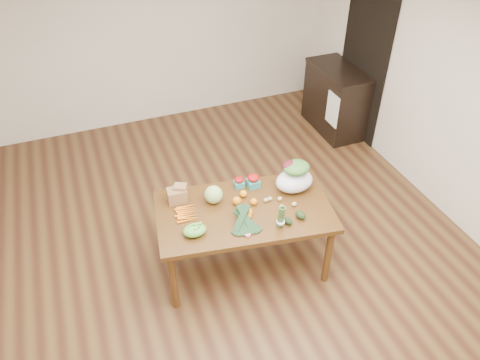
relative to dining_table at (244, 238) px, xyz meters
name	(u,v)px	position (x,y,z in m)	size (l,w,h in m)	color
floor	(233,246)	(-0.02, 0.26, -0.38)	(6.00, 6.00, 0.00)	brown
room_walls	(232,142)	(-0.02, 0.26, 0.97)	(5.02, 6.02, 2.70)	silver
dining_table	(244,238)	(0.00, 0.00, 0.00)	(1.65, 0.92, 0.75)	#4B2F11
doorway_dark	(363,63)	(2.46, 1.86, 0.68)	(0.02, 1.00, 2.10)	black
cabinet	(335,100)	(2.20, 2.02, 0.10)	(0.52, 1.02, 0.94)	black
dish_towel	(333,109)	(1.94, 1.66, 0.18)	(0.02, 0.28, 0.45)	white
paper_bag	(177,194)	(-0.56, 0.35, 0.46)	(0.24, 0.20, 0.17)	#8C5A3E
cabbage	(214,195)	(-0.23, 0.21, 0.46)	(0.18, 0.18, 0.18)	#9CC16F
strawberry_basket_a	(239,183)	(0.08, 0.34, 0.42)	(0.10, 0.10, 0.09)	#B40C13
strawberry_basket_b	(253,182)	(0.21, 0.30, 0.43)	(0.12, 0.12, 0.11)	#BA120C
orange_a	(237,201)	(-0.04, 0.10, 0.42)	(0.08, 0.08, 0.08)	orange
orange_b	(243,194)	(0.06, 0.18, 0.41)	(0.07, 0.07, 0.07)	orange
orange_c	(254,202)	(0.11, 0.04, 0.41)	(0.07, 0.07, 0.07)	orange
mandarin_cluster	(247,211)	(0.00, -0.07, 0.41)	(0.18, 0.18, 0.08)	orange
carrots	(187,213)	(-0.53, 0.13, 0.39)	(0.22, 0.24, 0.03)	orange
snap_pea_bag	(195,230)	(-0.53, -0.15, 0.42)	(0.21, 0.16, 0.10)	#5AB43D
kale_bunch	(245,222)	(-0.08, -0.24, 0.45)	(0.32, 0.40, 0.16)	#16321A
asparagus_bundle	(281,217)	(0.22, -0.34, 0.50)	(0.08, 0.08, 0.25)	#507F3A
potato_a	(266,200)	(0.24, 0.03, 0.40)	(0.05, 0.04, 0.04)	tan
potato_b	(282,207)	(0.34, -0.11, 0.39)	(0.05, 0.04, 0.04)	tan
potato_c	(280,199)	(0.37, 0.00, 0.40)	(0.05, 0.04, 0.04)	#CBC075
potato_d	(270,199)	(0.28, 0.04, 0.40)	(0.05, 0.04, 0.04)	tan
potato_e	(294,204)	(0.46, -0.12, 0.40)	(0.05, 0.04, 0.04)	tan
avocado_a	(288,221)	(0.30, -0.32, 0.41)	(0.06, 0.09, 0.06)	black
avocado_b	(300,215)	(0.44, -0.30, 0.41)	(0.07, 0.11, 0.07)	black
salad_bag	(295,178)	(0.57, 0.11, 0.52)	(0.38, 0.29, 0.29)	white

